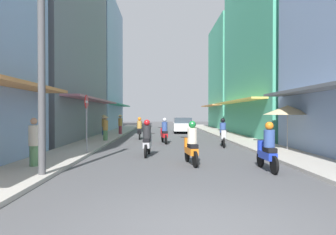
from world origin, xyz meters
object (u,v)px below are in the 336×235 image
(motorbike_orange, at_px, (191,145))
(motorbike_silver, at_px, (147,140))
(pedestrian_foreground, at_px, (34,144))
(utility_pole, at_px, (42,58))
(vendor_umbrella, at_px, (288,110))
(street_sign_no_entry, at_px, (87,116))
(motorbike_red, at_px, (164,132))
(pedestrian_far, at_px, (105,127))
(motorbike_blue, at_px, (267,149))
(pedestrian_midway, at_px, (104,124))
(motorbike_white, at_px, (223,134))
(pedestrian_crossing, at_px, (120,123))
(motorbike_black, at_px, (140,129))
(parked_car, at_px, (183,125))

(motorbike_orange, bearing_deg, motorbike_silver, 126.98)
(pedestrian_foreground, xyz_separation_m, utility_pole, (0.80, -1.36, 2.54))
(pedestrian_foreground, xyz_separation_m, vendor_umbrella, (10.22, 4.35, 1.15))
(street_sign_no_entry, bearing_deg, motorbike_red, 56.74)
(pedestrian_far, bearing_deg, motorbike_blue, -54.25)
(pedestrian_far, height_order, street_sign_no_entry, street_sign_no_entry)
(utility_pole, bearing_deg, pedestrian_midway, 94.46)
(motorbike_white, height_order, pedestrian_crossing, pedestrian_crossing)
(motorbike_silver, bearing_deg, motorbike_red, 81.83)
(motorbike_black, distance_m, parked_car, 7.70)
(motorbike_red, distance_m, pedestrian_midway, 7.20)
(motorbike_orange, bearing_deg, pedestrian_crossing, 107.30)
(pedestrian_far, bearing_deg, motorbike_orange, -61.32)
(motorbike_white, distance_m, pedestrian_far, 7.53)
(motorbike_black, distance_m, pedestrian_far, 3.06)
(utility_pole, bearing_deg, pedestrian_foreground, 120.44)
(motorbike_white, xyz_separation_m, pedestrian_midway, (-7.98, 7.29, 0.28))
(motorbike_orange, distance_m, pedestrian_midway, 14.23)
(utility_pole, bearing_deg, motorbike_white, 49.62)
(motorbike_white, height_order, pedestrian_midway, pedestrian_midway)
(motorbike_silver, bearing_deg, motorbike_blue, -40.45)
(pedestrian_midway, distance_m, vendor_umbrella, 14.32)
(motorbike_red, relative_size, pedestrian_foreground, 1.06)
(motorbike_white, height_order, pedestrian_foreground, pedestrian_foreground)
(street_sign_no_entry, bearing_deg, utility_pole, -91.24)
(motorbike_silver, xyz_separation_m, pedestrian_crossing, (-2.86, 12.33, 0.29))
(motorbike_orange, distance_m, motorbike_blue, 2.61)
(motorbike_red, height_order, motorbike_silver, same)
(pedestrian_far, bearing_deg, motorbike_black, 48.30)
(motorbike_blue, xyz_separation_m, pedestrian_far, (-6.98, 9.70, 0.27))
(parked_car, xyz_separation_m, utility_pole, (-5.39, -19.81, 2.65))
(pedestrian_far, xyz_separation_m, street_sign_no_entry, (0.33, -6.11, 0.75))
(motorbike_red, bearing_deg, pedestrian_crossing, 117.80)
(motorbike_orange, distance_m, pedestrian_crossing, 15.25)
(parked_car, bearing_deg, motorbike_blue, -85.82)
(motorbike_blue, xyz_separation_m, street_sign_no_entry, (-6.66, 3.60, 1.01))
(parked_car, bearing_deg, motorbike_orange, -93.10)
(pedestrian_midway, xyz_separation_m, street_sign_no_entry, (1.29, -10.66, 0.73))
(pedestrian_far, bearing_deg, motorbike_red, -12.91)
(motorbike_white, xyz_separation_m, parked_car, (-1.40, 11.82, 0.04))
(pedestrian_midway, relative_size, utility_pole, 0.26)
(pedestrian_far, relative_size, pedestrian_foreground, 1.01)
(motorbike_black, distance_m, pedestrian_foreground, 11.92)
(motorbike_blue, distance_m, pedestrian_midway, 16.33)
(motorbike_black, xyz_separation_m, pedestrian_midway, (-2.99, 2.28, 0.28))
(pedestrian_far, height_order, pedestrian_midway, pedestrian_midway)
(parked_car, height_order, street_sign_no_entry, street_sign_no_entry)
(motorbike_orange, relative_size, vendor_umbrella, 0.80)
(motorbike_white, bearing_deg, pedestrian_crossing, 128.13)
(motorbike_silver, relative_size, parked_car, 0.44)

